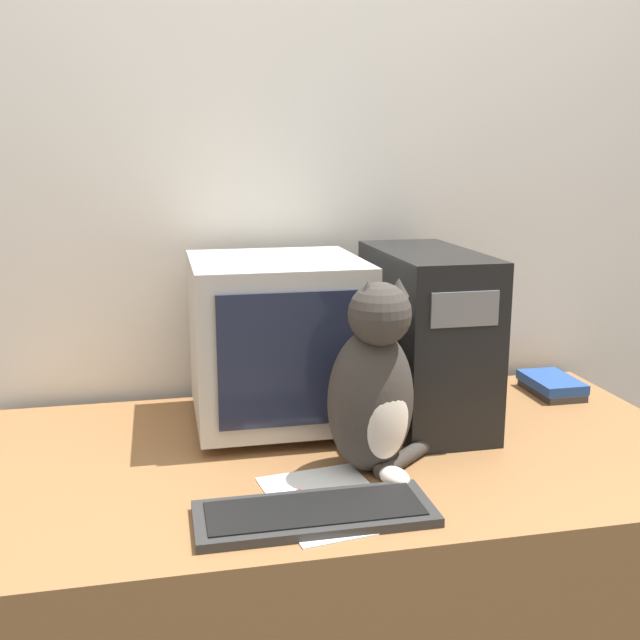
% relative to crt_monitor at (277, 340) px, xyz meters
% --- Properties ---
extents(wall_back, '(7.00, 0.05, 2.50)m').
position_rel_crt_monitor_xyz_m(wall_back, '(0.11, 0.30, 0.28)').
color(wall_back, silver).
rests_on(wall_back, ground_plane).
extents(desk, '(1.64, 0.88, 0.76)m').
position_rel_crt_monitor_xyz_m(desk, '(0.11, -0.20, -0.59)').
color(desk, olive).
rests_on(desk, ground_plane).
extents(crt_monitor, '(0.40, 0.42, 0.41)m').
position_rel_crt_monitor_xyz_m(crt_monitor, '(0.00, 0.00, 0.00)').
color(crt_monitor, '#BCB7AD').
rests_on(crt_monitor, desk).
extents(computer_tower, '(0.22, 0.47, 0.42)m').
position_rel_crt_monitor_xyz_m(computer_tower, '(0.36, -0.04, 0.00)').
color(computer_tower, black).
rests_on(computer_tower, desk).
extents(keyboard, '(0.44, 0.17, 0.02)m').
position_rel_crt_monitor_xyz_m(keyboard, '(-0.01, -0.51, -0.20)').
color(keyboard, '#2D2D2D').
rests_on(keyboard, desk).
extents(cat, '(0.29, 0.23, 0.41)m').
position_rel_crt_monitor_xyz_m(cat, '(0.15, -0.33, -0.03)').
color(cat, '#38332D').
rests_on(cat, desk).
extents(book_stack, '(0.12, 0.19, 0.05)m').
position_rel_crt_monitor_xyz_m(book_stack, '(0.77, 0.06, -0.19)').
color(book_stack, '#383333').
rests_on(book_stack, desk).
extents(pen, '(0.14, 0.05, 0.01)m').
position_rel_crt_monitor_xyz_m(pen, '(-0.09, -0.42, -0.21)').
color(pen, maroon).
rests_on(pen, desk).
extents(paper_sheet, '(0.25, 0.32, 0.00)m').
position_rel_crt_monitor_xyz_m(paper_sheet, '(0.03, -0.45, -0.21)').
color(paper_sheet, white).
rests_on(paper_sheet, desk).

